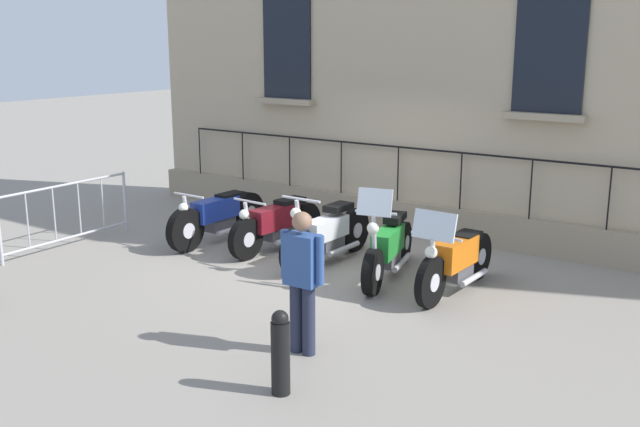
{
  "coord_description": "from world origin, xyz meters",
  "views": [
    {
      "loc": [
        8.69,
        5.87,
        3.29
      ],
      "look_at": [
        0.14,
        0.0,
        0.8
      ],
      "focal_mm": 41.04,
      "sensor_mm": 36.0,
      "label": 1
    }
  ],
  "objects": [
    {
      "name": "bollard",
      "position": [
        3.66,
        1.96,
        0.42
      ],
      "size": [
        0.18,
        0.18,
        0.84
      ],
      "color": "black",
      "rests_on": "ground_plane"
    },
    {
      "name": "motorcycle_blue",
      "position": [
        -0.0,
        -2.15,
        0.43
      ],
      "size": [
        2.19,
        0.63,
        0.91
      ],
      "color": "black",
      "rests_on": "ground_plane"
    },
    {
      "name": "pedestrian_standing",
      "position": [
        2.79,
        1.59,
        0.87
      ],
      "size": [
        0.23,
        0.53,
        1.56
      ],
      "color": "#23283D",
      "rests_on": "ground_plane"
    },
    {
      "name": "motorcycle_orange",
      "position": [
        0.11,
        2.13,
        0.45
      ],
      "size": [
        2.06,
        0.7,
        1.23
      ],
      "color": "black",
      "rests_on": "ground_plane"
    },
    {
      "name": "crowd_barrier",
      "position": [
        1.59,
        -3.94,
        0.57
      ],
      "size": [
        2.47,
        0.09,
        1.05
      ],
      "color": "#B7B7BF",
      "rests_on": "ground_plane"
    },
    {
      "name": "motorcycle_maroon",
      "position": [
        -0.17,
        -1.05,
        0.42
      ],
      "size": [
        2.04,
        0.66,
        0.91
      ],
      "color": "black",
      "rests_on": "ground_plane"
    },
    {
      "name": "motorcycle_green",
      "position": [
        0.06,
        1.1,
        0.43
      ],
      "size": [
        2.14,
        0.75,
        1.42
      ],
      "color": "black",
      "rests_on": "ground_plane"
    },
    {
      "name": "motorcycle_white",
      "position": [
        -0.06,
        -0.01,
        0.43
      ],
      "size": [
        2.19,
        0.66,
        1.11
      ],
      "color": "black",
      "rests_on": "ground_plane"
    },
    {
      "name": "ground_plane",
      "position": [
        0.0,
        0.0,
        0.0
      ],
      "size": [
        60.0,
        60.0,
        0.0
      ],
      "primitive_type": "plane",
      "color": "gray"
    }
  ]
}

